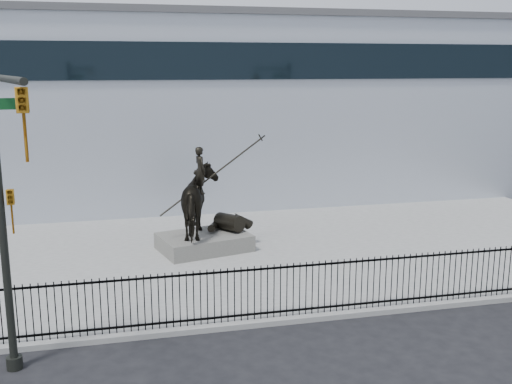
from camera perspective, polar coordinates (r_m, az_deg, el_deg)
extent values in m
plane|color=black|center=(15.65, 4.97, -13.91)|extent=(120.00, 120.00, 0.00)
cube|color=gray|center=(21.90, -0.81, -5.96)|extent=(30.00, 12.00, 0.15)
cube|color=#B4B9C4|center=(33.72, -5.72, 7.98)|extent=(44.00, 14.00, 9.00)
cube|color=black|center=(16.61, 3.61, -11.17)|extent=(22.00, 0.05, 0.05)
cube|color=black|center=(16.16, 3.67, -7.09)|extent=(22.00, 0.05, 0.05)
cube|color=black|center=(16.38, 3.64, -9.24)|extent=(22.00, 0.03, 1.50)
cube|color=#57554F|center=(22.18, -4.96, -4.77)|extent=(3.57, 2.86, 0.59)
imported|color=black|center=(21.78, -5.03, -0.87)|extent=(2.67, 2.93, 2.50)
imported|color=black|center=(21.52, -5.33, 2.07)|extent=(0.54, 0.70, 1.69)
cylinder|color=black|center=(21.73, -4.24, 1.50)|extent=(3.92, 1.04, 2.55)
cylinder|color=black|center=(15.29, -22.01, -14.83)|extent=(0.36, 0.36, 0.30)
cylinder|color=black|center=(14.15, -23.06, -2.58)|extent=(0.18, 0.18, 7.00)
cylinder|color=black|center=(11.56, -23.06, 9.94)|extent=(1.47, 4.84, 0.12)
imported|color=#C37D15|center=(9.41, -21.20, 5.97)|extent=(0.18, 0.22, 1.10)
imported|color=#C37D15|center=(14.07, -22.25, -1.75)|extent=(0.16, 0.20, 1.00)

